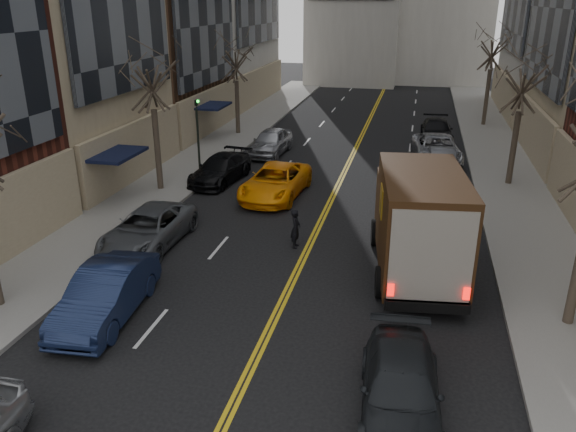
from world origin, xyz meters
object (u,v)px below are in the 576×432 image
at_px(ups_truck, 418,222).
at_px(observer_sedan, 401,389).
at_px(pedestrian, 296,228).
at_px(taxi, 275,182).

relative_size(ups_truck, observer_sedan, 1.54).
xyz_separation_m(ups_truck, pedestrian, (-4.67, 1.22, -1.18)).
height_order(observer_sedan, pedestrian, pedestrian).
height_order(taxi, pedestrian, pedestrian).
distance_m(observer_sedan, taxi, 16.07).
distance_m(observer_sedan, pedestrian, 9.90).
bearing_deg(ups_truck, taxi, 127.90).
height_order(ups_truck, observer_sedan, ups_truck).
distance_m(ups_truck, pedestrian, 4.97).
relative_size(ups_truck, taxi, 1.34).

